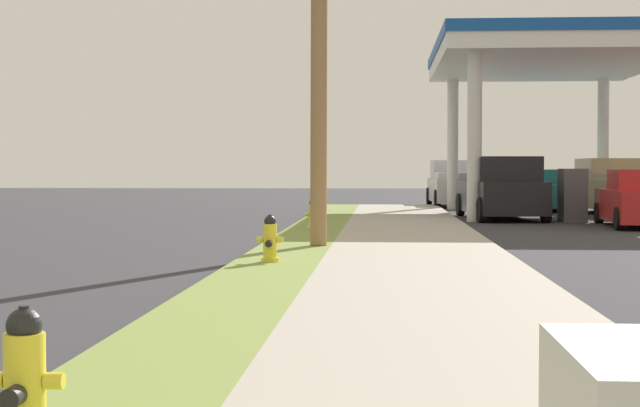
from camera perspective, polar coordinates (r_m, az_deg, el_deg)
name	(u,v)px	position (r m, az deg, el deg)	size (l,w,h in m)	color
fire_hydrant_nearest	(24,385)	(5.48, -16.85, -10.09)	(0.42, 0.37, 0.74)	yellow
fire_hydrant_second	(270,241)	(15.50, -2.93, -2.21)	(0.42, 0.38, 0.74)	yellow
fire_hydrant_third	(313,215)	(24.10, -0.40, -0.70)	(0.42, 0.37, 0.74)	yellow
utility_pole_midground	(319,7)	(19.13, -0.05, 11.39)	(0.35, 1.40, 9.00)	#937047
car_teal_by_far_pump	(553,192)	(38.32, 13.43, 0.67)	(2.18, 4.60, 1.57)	#197075
truck_silver_at_forecourt	(455,185)	(42.08, 7.89, 1.08)	(2.26, 5.46, 1.97)	#BCBCC1
truck_black_on_apron	(501,190)	(31.47, 10.49, 0.76)	(2.46, 5.52, 1.97)	black
truck_tan_at_far_bay	(616,188)	(35.83, 16.87, 0.85)	(2.58, 5.56, 1.97)	tan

